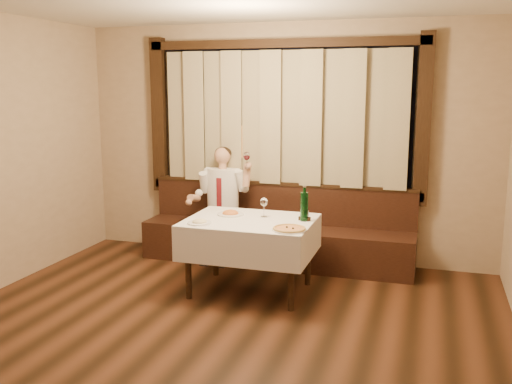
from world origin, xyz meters
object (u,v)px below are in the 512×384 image
(green_bottle, at_px, (304,206))
(pizza, at_px, (289,229))
(seated_man, at_px, (221,195))
(pasta_red, at_px, (230,211))
(cruet_caddy, at_px, (305,216))
(pasta_cream, at_px, (199,220))
(dining_table, at_px, (250,230))
(banquette, at_px, (277,237))

(green_bottle, bearing_deg, pizza, -96.76)
(green_bottle, xyz_separation_m, seated_man, (-1.19, 0.83, -0.11))
(pasta_red, distance_m, cruet_caddy, 0.78)
(pasta_cream, bearing_deg, cruet_caddy, 24.68)
(cruet_caddy, bearing_deg, pizza, -81.47)
(pizza, xyz_separation_m, cruet_caddy, (0.05, 0.43, 0.03))
(pasta_cream, height_order, seated_man, seated_man)
(pasta_cream, bearing_deg, pasta_red, 69.66)
(pizza, xyz_separation_m, green_bottle, (0.05, 0.41, 0.14))
(pizza, bearing_deg, dining_table, 147.56)
(pasta_cream, height_order, green_bottle, green_bottle)
(pasta_red, height_order, cruet_caddy, cruet_caddy)
(pasta_red, relative_size, green_bottle, 0.77)
(green_bottle, bearing_deg, pasta_red, 178.27)
(pizza, distance_m, cruet_caddy, 0.43)
(pasta_cream, height_order, cruet_caddy, cruet_caddy)
(dining_table, distance_m, green_bottle, 0.60)
(pizza, relative_size, pasta_cream, 1.38)
(cruet_caddy, bearing_deg, banquette, 135.46)
(banquette, xyz_separation_m, seated_man, (-0.66, -0.09, 0.49))
(banquette, height_order, pasta_cream, banquette)
(banquette, xyz_separation_m, pasta_red, (-0.25, -0.90, 0.48))
(cruet_caddy, height_order, seated_man, seated_man)
(seated_man, bearing_deg, dining_table, -54.64)
(dining_table, bearing_deg, cruet_caddy, 13.19)
(pizza, relative_size, seated_man, 0.24)
(pizza, xyz_separation_m, pasta_cream, (-0.90, -0.00, 0.02))
(cruet_caddy, bearing_deg, seated_man, 160.75)
(pizza, bearing_deg, pasta_cream, -179.72)
(banquette, xyz_separation_m, green_bottle, (0.53, -0.92, 0.60))
(green_bottle, bearing_deg, banquette, 119.90)
(pizza, bearing_deg, cruet_caddy, 83.59)
(pasta_red, bearing_deg, pizza, -30.38)
(dining_table, bearing_deg, seated_man, 125.36)
(pizza, bearing_deg, green_bottle, 83.24)
(banquette, xyz_separation_m, pasta_cream, (-0.42, -1.33, 0.48))
(pizza, height_order, cruet_caddy, cruet_caddy)
(banquette, bearing_deg, pizza, -70.09)
(pizza, relative_size, green_bottle, 0.91)
(pasta_red, bearing_deg, cruet_caddy, -0.09)
(dining_table, bearing_deg, green_bottle, 10.87)
(banquette, relative_size, cruet_caddy, 26.40)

